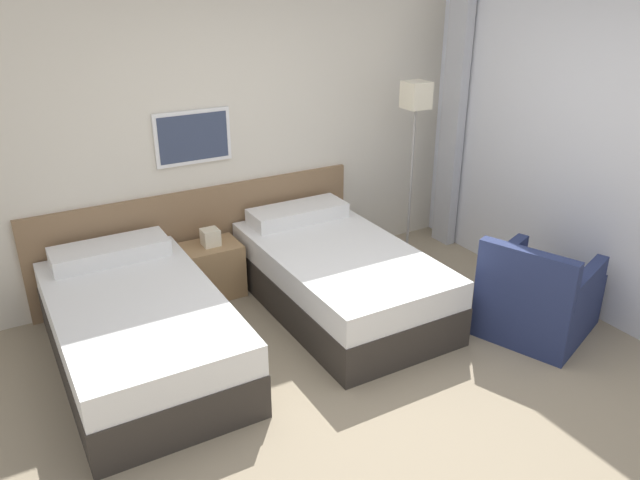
{
  "coord_description": "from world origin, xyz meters",
  "views": [
    {
      "loc": [
        -2.05,
        -2.69,
        2.61
      ],
      "look_at": [
        0.13,
        1.11,
        0.68
      ],
      "focal_mm": 35.0,
      "sensor_mm": 36.0,
      "label": 1
    }
  ],
  "objects_px": {
    "bed_near_door": "(139,330)",
    "bed_near_window": "(339,277)",
    "floor_lamp": "(415,117)",
    "armchair": "(538,300)",
    "nightstand": "(213,269)"
  },
  "relations": [
    {
      "from": "bed_near_door",
      "to": "bed_near_window",
      "type": "bearing_deg",
      "value": 0.0
    },
    {
      "from": "floor_lamp",
      "to": "armchair",
      "type": "bearing_deg",
      "value": -86.91
    },
    {
      "from": "nightstand",
      "to": "bed_near_window",
      "type": "bearing_deg",
      "value": -41.63
    },
    {
      "from": "bed_near_door",
      "to": "armchair",
      "type": "height_order",
      "value": "armchair"
    },
    {
      "from": "nightstand",
      "to": "floor_lamp",
      "type": "distance_m",
      "value": 2.21
    },
    {
      "from": "bed_near_window",
      "to": "nightstand",
      "type": "distance_m",
      "value": 1.09
    },
    {
      "from": "bed_near_window",
      "to": "nightstand",
      "type": "relative_size",
      "value": 3.18
    },
    {
      "from": "bed_near_door",
      "to": "bed_near_window",
      "type": "relative_size",
      "value": 1.0
    },
    {
      "from": "bed_near_window",
      "to": "floor_lamp",
      "type": "xyz_separation_m",
      "value": [
        1.05,
        0.46,
        1.11
      ]
    },
    {
      "from": "bed_near_window",
      "to": "armchair",
      "type": "relative_size",
      "value": 1.89
    },
    {
      "from": "bed_near_door",
      "to": "bed_near_window",
      "type": "height_order",
      "value": "same"
    },
    {
      "from": "bed_near_door",
      "to": "nightstand",
      "type": "relative_size",
      "value": 3.18
    },
    {
      "from": "bed_near_door",
      "to": "bed_near_window",
      "type": "xyz_separation_m",
      "value": [
        1.64,
        0.0,
        0.0
      ]
    },
    {
      "from": "bed_near_window",
      "to": "floor_lamp",
      "type": "relative_size",
      "value": 1.13
    },
    {
      "from": "bed_near_door",
      "to": "nightstand",
      "type": "height_order",
      "value": "bed_near_door"
    }
  ]
}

